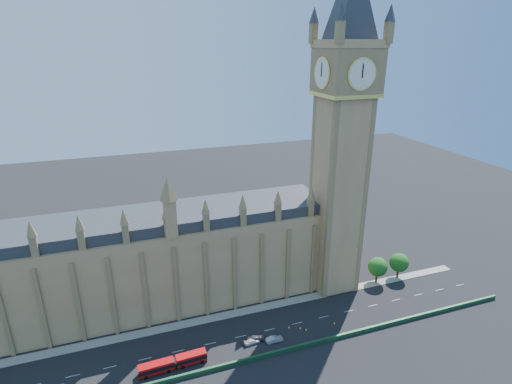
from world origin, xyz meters
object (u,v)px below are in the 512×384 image
object	(u,v)px
red_bus	(173,363)
car_white	(252,341)
car_silver	(274,339)
car_grey	(256,338)

from	to	relation	value
red_bus	car_white	bearing A→B (deg)	2.48
red_bus	car_white	world-z (taller)	red_bus
car_silver	car_white	size ratio (longest dim) A/B	1.07
red_bus	car_white	size ratio (longest dim) A/B	3.81
car_silver	car_white	xyz separation A→B (m)	(-5.56, 1.27, -0.13)
car_white	car_silver	bearing A→B (deg)	-110.02
red_bus	car_silver	distance (m)	25.52
red_bus	car_grey	world-z (taller)	red_bus
red_bus	car_silver	world-z (taller)	red_bus
car_grey	car_white	xyz separation A→B (m)	(-1.22, -0.59, -0.14)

